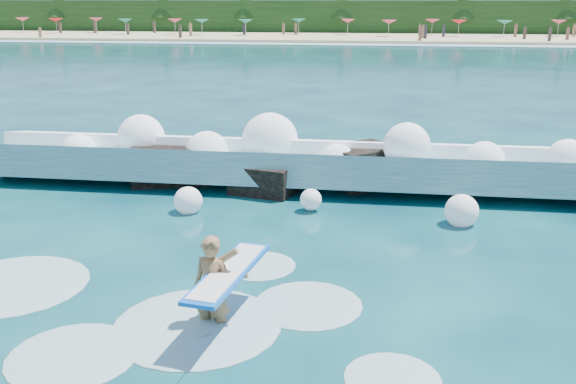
# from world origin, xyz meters

# --- Properties ---
(ground) EXTENTS (200.00, 200.00, 0.00)m
(ground) POSITION_xyz_m (0.00, 0.00, 0.00)
(ground) COLOR #082B41
(ground) RESTS_ON ground
(beach) EXTENTS (140.00, 20.00, 0.40)m
(beach) POSITION_xyz_m (0.00, 78.00, 0.20)
(beach) COLOR tan
(beach) RESTS_ON ground
(wet_band) EXTENTS (140.00, 5.00, 0.08)m
(wet_band) POSITION_xyz_m (0.00, 67.00, 0.04)
(wet_band) COLOR silver
(wet_band) RESTS_ON ground
(treeline) EXTENTS (140.00, 4.00, 5.00)m
(treeline) POSITION_xyz_m (0.00, 88.00, 2.50)
(treeline) COLOR black
(treeline) RESTS_ON ground
(breaking_wave) EXTENTS (18.80, 2.89, 1.62)m
(breaking_wave) POSITION_xyz_m (1.25, 6.75, 0.57)
(breaking_wave) COLOR teal
(breaking_wave) RESTS_ON ground
(rock_cluster) EXTENTS (8.28, 3.27, 1.34)m
(rock_cluster) POSITION_xyz_m (-0.10, 6.62, 0.43)
(rock_cluster) COLOR black
(rock_cluster) RESTS_ON ground
(surfer_with_board) EXTENTS (1.15, 3.02, 1.88)m
(surfer_with_board) POSITION_xyz_m (0.84, -1.89, 0.69)
(surfer_with_board) COLOR olive
(surfer_with_board) RESTS_ON ground
(wave_spray) EXTENTS (15.17, 4.72, 2.10)m
(wave_spray) POSITION_xyz_m (0.98, 6.72, 1.01)
(wave_spray) COLOR white
(wave_spray) RESTS_ON ground
(surf_foam) EXTENTS (9.38, 5.64, 0.14)m
(surf_foam) POSITION_xyz_m (-0.66, -1.57, 0.00)
(surf_foam) COLOR silver
(surf_foam) RESTS_ON ground
(beach_umbrellas) EXTENTS (113.47, 6.95, 0.50)m
(beach_umbrellas) POSITION_xyz_m (-0.21, 79.72, 2.25)
(beach_umbrellas) COLOR #137762
(beach_umbrellas) RESTS_ON ground
(beachgoers) EXTENTS (102.38, 14.02, 1.89)m
(beachgoers) POSITION_xyz_m (-1.65, 74.19, 1.04)
(beachgoers) COLOR #3F332D
(beachgoers) RESTS_ON ground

